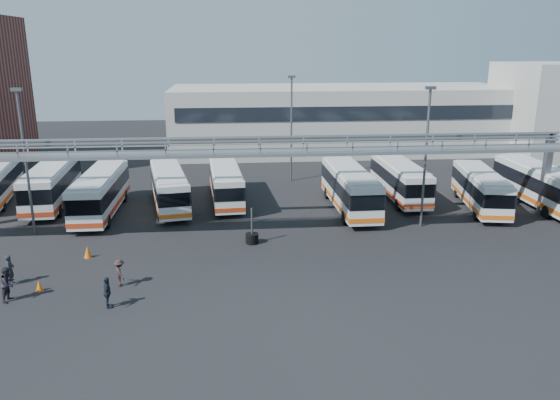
{
  "coord_description": "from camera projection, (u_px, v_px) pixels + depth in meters",
  "views": [
    {
      "loc": [
        -1.91,
        -30.3,
        12.89
      ],
      "look_at": [
        1.42,
        6.0,
        2.57
      ],
      "focal_mm": 35.0,
      "sensor_mm": 36.0,
      "label": 1
    }
  ],
  "objects": [
    {
      "name": "pedestrian_b",
      "position": [
        8.0,
        284.0,
        28.43
      ],
      "size": [
        0.91,
        1.05,
        1.87
      ],
      "primitive_type": "imported",
      "rotation": [
        0.0,
        0.0,
        1.33
      ],
      "color": "#251F2B",
      "rests_on": "ground"
    },
    {
      "name": "warehouse",
      "position": [
        340.0,
        119.0,
        69.09
      ],
      "size": [
        42.0,
        14.0,
        8.0
      ],
      "primitive_type": "cube",
      "color": "#9E9E99",
      "rests_on": "ground"
    },
    {
      "name": "bus_6",
      "position": [
        350.0,
        187.0,
        43.99
      ],
      "size": [
        2.75,
        11.31,
        3.43
      ],
      "rotation": [
        0.0,
        0.0,
        0.01
      ],
      "color": "silver",
      "rests_on": "ground"
    },
    {
      "name": "bus_2",
      "position": [
        100.0,
        192.0,
        42.85
      ],
      "size": [
        2.63,
        11.11,
        3.37
      ],
      "rotation": [
        0.0,
        0.0,
        0.01
      ],
      "color": "silver",
      "rests_on": "ground"
    },
    {
      "name": "cone_right",
      "position": [
        88.0,
        252.0,
        34.37
      ],
      "size": [
        0.57,
        0.57,
        0.75
      ],
      "primitive_type": "cone",
      "rotation": [
        0.0,
        0.0,
        -0.23
      ],
      "color": "orange",
      "rests_on": "ground"
    },
    {
      "name": "bus_1",
      "position": [
        52.0,
        183.0,
        45.3
      ],
      "size": [
        3.43,
        11.49,
        3.44
      ],
      "rotation": [
        0.0,
        0.0,
        0.07
      ],
      "color": "silver",
      "rests_on": "ground"
    },
    {
      "name": "light_pole_mid",
      "position": [
        426.0,
        150.0,
        38.92
      ],
      "size": [
        0.7,
        0.35,
        10.21
      ],
      "color": "#4C4F54",
      "rests_on": "ground"
    },
    {
      "name": "pedestrian_c",
      "position": [
        120.0,
        273.0,
        30.22
      ],
      "size": [
        0.98,
        1.15,
        1.55
      ],
      "primitive_type": "imported",
      "rotation": [
        0.0,
        0.0,
        2.06
      ],
      "color": "#2F1F21",
      "rests_on": "ground"
    },
    {
      "name": "ground",
      "position": [
        266.0,
        269.0,
        32.71
      ],
      "size": [
        140.0,
        140.0,
        0.0
      ],
      "primitive_type": "plane",
      "color": "black",
      "rests_on": "ground"
    },
    {
      "name": "tire_stack",
      "position": [
        252.0,
        237.0,
        36.86
      ],
      "size": [
        0.87,
        0.87,
        2.5
      ],
      "color": "black",
      "rests_on": "ground"
    },
    {
      "name": "cone_left",
      "position": [
        39.0,
        285.0,
        29.72
      ],
      "size": [
        0.47,
        0.47,
        0.62
      ],
      "primitive_type": "cone",
      "rotation": [
        0.0,
        0.0,
        -0.22
      ],
      "color": "orange",
      "rests_on": "ground"
    },
    {
      "name": "bus_7",
      "position": [
        400.0,
        179.0,
        47.27
      ],
      "size": [
        2.52,
        10.71,
        3.25
      ],
      "rotation": [
        0.0,
        0.0,
        -0.0
      ],
      "color": "silver",
      "rests_on": "ground"
    },
    {
      "name": "gantry",
      "position": [
        259.0,
        159.0,
        36.84
      ],
      "size": [
        51.4,
        5.15,
        7.1
      ],
      "color": "gray",
      "rests_on": "ground"
    },
    {
      "name": "bus_8",
      "position": [
        480.0,
        188.0,
        44.5
      ],
      "size": [
        4.15,
        10.53,
        3.12
      ],
      "rotation": [
        0.0,
        0.0,
        -0.18
      ],
      "color": "silver",
      "rests_on": "ground"
    },
    {
      "name": "light_pole_left",
      "position": [
        25.0,
        154.0,
        37.41
      ],
      "size": [
        0.7,
        0.35,
        10.21
      ],
      "color": "#4C4F54",
      "rests_on": "ground"
    },
    {
      "name": "bus_3",
      "position": [
        169.0,
        187.0,
        44.72
      ],
      "size": [
        4.31,
        10.8,
        3.2
      ],
      "rotation": [
        0.0,
        0.0,
        0.18
      ],
      "color": "silver",
      "rests_on": "ground"
    },
    {
      "name": "pedestrian_d",
      "position": [
        107.0,
        293.0,
        27.66
      ],
      "size": [
        0.54,
        1.02,
        1.66
      ],
      "primitive_type": "imported",
      "rotation": [
        0.0,
        0.0,
        1.71
      ],
      "color": "black",
      "rests_on": "ground"
    },
    {
      "name": "pedestrian_a",
      "position": [
        10.0,
        270.0,
        30.42
      ],
      "size": [
        0.46,
        0.66,
        1.73
      ],
      "primitive_type": "imported",
      "rotation": [
        0.0,
        0.0,
        1.65
      ],
      "color": "black",
      "rests_on": "ground"
    },
    {
      "name": "bus_9",
      "position": [
        539.0,
        184.0,
        45.33
      ],
      "size": [
        2.7,
        11.16,
        3.38
      ],
      "rotation": [
        0.0,
        0.0,
        -0.01
      ],
      "color": "silver",
      "rests_on": "ground"
    },
    {
      "name": "bus_4",
      "position": [
        226.0,
        182.0,
        46.29
      ],
      "size": [
        3.1,
        10.49,
        3.14
      ],
      "rotation": [
        0.0,
        0.0,
        0.07
      ],
      "color": "silver",
      "rests_on": "ground"
    },
    {
      "name": "light_pole_back",
      "position": [
        291.0,
        123.0,
        52.59
      ],
      "size": [
        0.7,
        0.35,
        10.21
      ],
      "color": "#4C4F54",
      "rests_on": "ground"
    }
  ]
}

